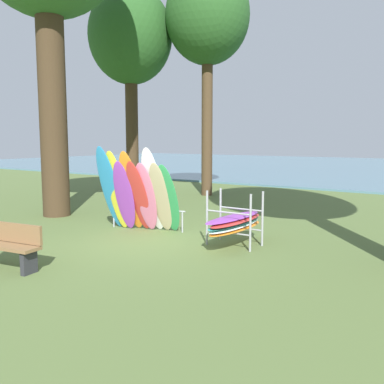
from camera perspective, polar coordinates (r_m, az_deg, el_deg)
ground_plane at (r=10.32m, az=-5.59°, el=-6.47°), size 80.00×80.00×0.00m
tree_mid_behind at (r=19.92m, az=-8.20°, el=19.62°), size 3.64×3.64×8.99m
tree_far_left_back at (r=19.07m, az=2.08°, el=22.13°), size 3.49×3.49×9.50m
leaning_board_pile at (r=11.17m, az=-7.23°, el=-0.25°), size 2.22×1.46×2.25m
board_storage_rack at (r=9.77m, az=5.75°, el=-4.10°), size 1.15×2.12×1.25m
park_bench at (r=8.69m, az=-23.25°, el=-6.53°), size 1.45×0.62×0.85m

